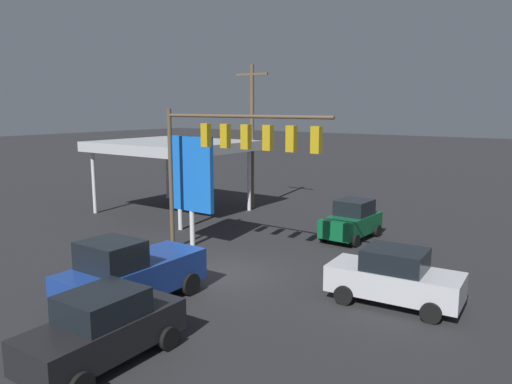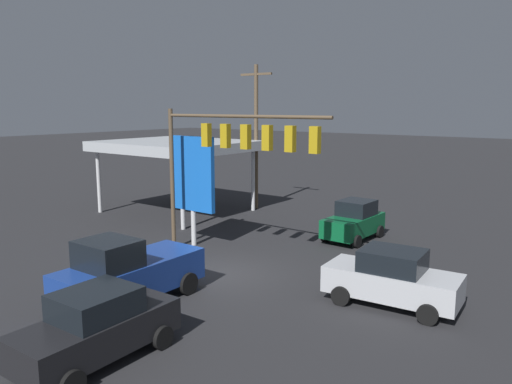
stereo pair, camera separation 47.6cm
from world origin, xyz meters
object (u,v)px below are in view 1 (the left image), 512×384
hatchback_crossing (352,220)px  pickup_parked (130,274)px  price_sign (191,176)px  sedan_waiting (103,328)px  sedan_far (394,277)px  traffic_signal_assembly (235,145)px  fire_hydrant (135,252)px  utility_pole (252,134)px

hatchback_crossing → pickup_parked: pickup_parked is taller
price_sign → hatchback_crossing: price_sign is taller
sedan_waiting → sedan_far: 9.49m
hatchback_crossing → sedan_far: (-4.82, 7.02, 0.00)m
hatchback_crossing → sedan_far: bearing=36.2°
traffic_signal_assembly → fire_hydrant: bearing=34.9°
traffic_signal_assembly → hatchback_crossing: traffic_signal_assembly is taller
traffic_signal_assembly → hatchback_crossing: bearing=-109.6°
utility_pole → hatchback_crossing: utility_pole is taller
hatchback_crossing → traffic_signal_assembly: bearing=-17.8°
hatchback_crossing → fire_hydrant: hatchback_crossing is taller
utility_pole → sedan_far: (-13.44, 10.26, -3.95)m
utility_pole → sedan_waiting: (-8.70, 18.48, -3.95)m
utility_pole → hatchback_crossing: 10.02m
utility_pole → sedan_waiting: utility_pole is taller
sedan_waiting → utility_pole: bearing=-156.6°
sedan_waiting → fire_hydrant: (5.99, -6.18, -0.51)m
price_sign → hatchback_crossing: bearing=-135.5°
price_sign → traffic_signal_assembly: bearing=164.3°
traffic_signal_assembly → sedan_far: 8.27m
fire_hydrant → pickup_parked: bearing=137.8°
sedan_waiting → fire_hydrant: size_ratio=5.06×
sedan_waiting → sedan_far: same height
sedan_waiting → pickup_parked: 3.80m
price_sign → sedan_far: bearing=172.5°
traffic_signal_assembly → fire_hydrant: 6.36m
hatchback_crossing → utility_pole: bearing=-108.8°
price_sign → utility_pole: bearing=-71.9°
hatchback_crossing → price_sign: bearing=-43.7°
sedan_far → pickup_parked: size_ratio=0.87×
sedan_far → price_sign: bearing=-12.1°
price_sign → hatchback_crossing: 8.39m
traffic_signal_assembly → sedan_waiting: traffic_signal_assembly is taller
traffic_signal_assembly → fire_hydrant: size_ratio=9.53×
traffic_signal_assembly → price_sign: 3.89m
utility_pole → sedan_waiting: 20.80m
price_sign → sedan_far: (-10.54, 1.40, -2.44)m
utility_pole → pickup_parked: (-6.29, 15.55, -3.80)m
price_sign → pickup_parked: (-3.39, 6.69, -2.28)m
utility_pole → sedan_waiting: size_ratio=2.08×
pickup_parked → traffic_signal_assembly: bearing=179.1°
hatchback_crossing → sedan_waiting: bearing=2.0°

